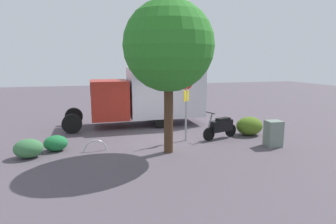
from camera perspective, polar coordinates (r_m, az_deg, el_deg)
The scene contains 10 objects.
ground_plane at distance 12.23m, azimuth -1.49°, elevation -5.59°, with size 60.00×60.00×0.00m, color #524952.
box_truck_near at distance 15.01m, azimuth -4.03°, elevation 3.61°, with size 7.03×2.22×2.98m.
motorcycle at distance 12.59m, azimuth 10.39°, elevation -2.86°, with size 1.76×0.77×1.20m.
stop_sign at distance 11.85m, azimuth 3.62°, elevation 3.42°, with size 0.71×0.33×2.91m.
street_tree at distance 10.19m, azimuth 0.11°, elevation 12.81°, with size 3.17×3.17×5.39m.
utility_cabinet at distance 12.02m, azimuth 20.07°, elevation -4.00°, with size 0.59×0.53×1.01m, color slate.
bike_rack_hoop at distance 11.14m, azimuth -14.12°, elevation -7.46°, with size 0.85×0.85×0.05m, color #B7B7BC.
shrub_near_sign at distance 13.52m, azimuth 15.76°, elevation -2.66°, with size 1.21×0.99×0.82m, color #4C6D1E.
shrub_mid_verge at distance 11.52m, azimuth -21.27°, elevation -5.76°, with size 0.86×0.70×0.58m, color #20753C.
shrub_by_tree at distance 11.07m, azimuth -25.84°, elevation -6.50°, with size 0.97×0.79×0.66m, color #3B7443.
Camera 1 is at (2.87, 11.43, 3.27)m, focal length 30.88 mm.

